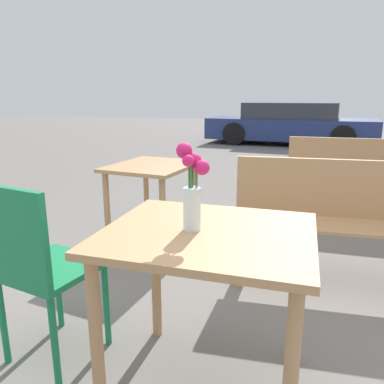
{
  "coord_description": "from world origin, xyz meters",
  "views": [
    {
      "loc": [
        0.42,
        -1.34,
        1.25
      ],
      "look_at": [
        -0.06,
        -0.02,
        0.9
      ],
      "focal_mm": 35.0,
      "sensor_mm": 36.0,
      "label": 1
    }
  ],
  "objects_px": {
    "table_front": "(208,258)",
    "cafe_chair": "(37,263)",
    "bench_middle": "(372,175)",
    "table_back": "(153,179)",
    "bench_near": "(342,220)",
    "flower_vase": "(192,192)",
    "parked_car": "(291,124)"
  },
  "relations": [
    {
      "from": "table_front",
      "to": "bench_middle",
      "type": "bearing_deg",
      "value": 73.33
    },
    {
      "from": "bench_near",
      "to": "bench_middle",
      "type": "height_order",
      "value": "same"
    },
    {
      "from": "flower_vase",
      "to": "parked_car",
      "type": "bearing_deg",
      "value": 93.45
    },
    {
      "from": "table_front",
      "to": "bench_near",
      "type": "xyz_separation_m",
      "value": [
        0.55,
        1.24,
        -0.17
      ]
    },
    {
      "from": "bench_near",
      "to": "bench_middle",
      "type": "relative_size",
      "value": 0.84
    },
    {
      "from": "table_front",
      "to": "bench_near",
      "type": "distance_m",
      "value": 1.37
    },
    {
      "from": "bench_middle",
      "to": "table_back",
      "type": "relative_size",
      "value": 2.21
    },
    {
      "from": "table_back",
      "to": "bench_middle",
      "type": "bearing_deg",
      "value": 37.9
    },
    {
      "from": "table_back",
      "to": "parked_car",
      "type": "xyz_separation_m",
      "value": [
        0.35,
        7.82,
        -0.03
      ]
    },
    {
      "from": "flower_vase",
      "to": "parked_car",
      "type": "xyz_separation_m",
      "value": [
        -0.56,
        9.31,
        -0.36
      ]
    },
    {
      "from": "cafe_chair",
      "to": "parked_car",
      "type": "height_order",
      "value": "parked_car"
    },
    {
      "from": "bench_near",
      "to": "parked_car",
      "type": "xyz_separation_m",
      "value": [
        -1.17,
        8.06,
        0.09
      ]
    },
    {
      "from": "bench_middle",
      "to": "flower_vase",
      "type": "bearing_deg",
      "value": -107.71
    },
    {
      "from": "bench_middle",
      "to": "table_front",
      "type": "bearing_deg",
      "value": -106.67
    },
    {
      "from": "flower_vase",
      "to": "bench_near",
      "type": "bearing_deg",
      "value": 64.12
    },
    {
      "from": "bench_near",
      "to": "bench_middle",
      "type": "bearing_deg",
      "value": 78.99
    },
    {
      "from": "table_front",
      "to": "bench_middle",
      "type": "xyz_separation_m",
      "value": [
        0.87,
        2.91,
        -0.15
      ]
    },
    {
      "from": "flower_vase",
      "to": "parked_car",
      "type": "distance_m",
      "value": 9.34
    },
    {
      "from": "cafe_chair",
      "to": "bench_middle",
      "type": "bearing_deg",
      "value": 61.43
    },
    {
      "from": "cafe_chair",
      "to": "bench_near",
      "type": "xyz_separation_m",
      "value": [
        1.32,
        1.36,
        -0.07
      ]
    },
    {
      "from": "flower_vase",
      "to": "bench_near",
      "type": "distance_m",
      "value": 1.46
    },
    {
      "from": "bench_middle",
      "to": "bench_near",
      "type": "bearing_deg",
      "value": -101.01
    },
    {
      "from": "table_front",
      "to": "bench_near",
      "type": "bearing_deg",
      "value": 66.22
    },
    {
      "from": "bench_near",
      "to": "cafe_chair",
      "type": "bearing_deg",
      "value": -134.3
    },
    {
      "from": "cafe_chair",
      "to": "parked_car",
      "type": "bearing_deg",
      "value": 89.07
    },
    {
      "from": "cafe_chair",
      "to": "table_back",
      "type": "height_order",
      "value": "cafe_chair"
    },
    {
      "from": "flower_vase",
      "to": "bench_middle",
      "type": "bearing_deg",
      "value": 72.29
    },
    {
      "from": "table_front",
      "to": "bench_near",
      "type": "relative_size",
      "value": 0.59
    },
    {
      "from": "table_front",
      "to": "bench_middle",
      "type": "height_order",
      "value": "bench_middle"
    },
    {
      "from": "table_front",
      "to": "flower_vase",
      "type": "distance_m",
      "value": 0.28
    },
    {
      "from": "table_front",
      "to": "cafe_chair",
      "type": "distance_m",
      "value": 0.79
    },
    {
      "from": "flower_vase",
      "to": "bench_near",
      "type": "xyz_separation_m",
      "value": [
        0.61,
        1.26,
        -0.44
      ]
    }
  ]
}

